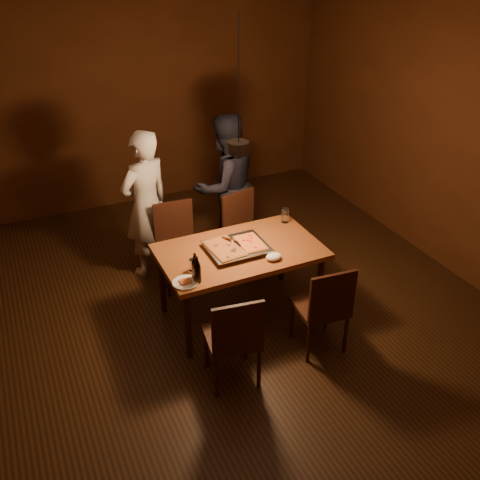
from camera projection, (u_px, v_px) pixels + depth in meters
name	position (u px, v px, depth m)	size (l,w,h in m)	color
room_shell	(239.00, 186.00, 4.62)	(6.00, 6.00, 6.00)	#3B2110
dining_table	(240.00, 256.00, 5.00)	(1.50, 0.90, 0.75)	#985126
chair_far_left	(177.00, 237.00, 5.59)	(0.45, 0.45, 0.49)	#38190F
chair_far_right	(244.00, 225.00, 5.81)	(0.51, 0.51, 0.49)	#38190F
chair_near_left	(235.00, 334.00, 4.25)	(0.48, 0.48, 0.49)	#38190F
chair_near_right	(325.00, 302.00, 4.60)	(0.46, 0.46, 0.49)	#38190F
pizza_tray	(237.00, 248.00, 4.93)	(0.55, 0.45, 0.05)	silver
pizza_meat	(224.00, 248.00, 4.87)	(0.26, 0.42, 0.02)	maroon
pizza_cheese	(250.00, 243.00, 4.95)	(0.22, 0.34, 0.02)	gold
spatula	(236.00, 244.00, 4.92)	(0.09, 0.24, 0.04)	silver
beer_bottle_a	(197.00, 270.00, 4.44)	(0.06, 0.06, 0.24)	black
beer_bottle_b	(195.00, 266.00, 4.48)	(0.06, 0.06, 0.24)	black
water_glass_left	(193.00, 265.00, 4.63)	(0.07, 0.07, 0.11)	silver
water_glass_right	(285.00, 216.00, 5.39)	(0.07, 0.07, 0.15)	silver
plate_slice	(185.00, 283.00, 4.47)	(0.22, 0.22, 0.03)	white
napkin	(274.00, 257.00, 4.79)	(0.15, 0.11, 0.06)	white
diner_white	(146.00, 205.00, 5.63)	(0.59, 0.39, 1.62)	silver
diner_dark	(225.00, 186.00, 6.02)	(0.80, 0.62, 1.65)	black
pendant_lamp	(239.00, 146.00, 4.44)	(0.18, 0.18, 1.10)	black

